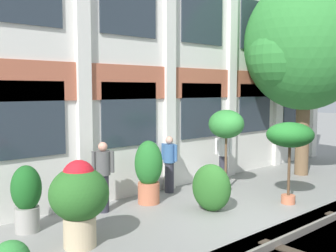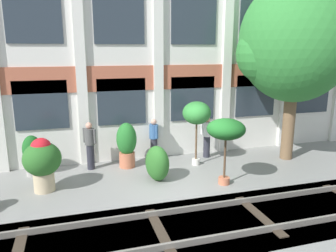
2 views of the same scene
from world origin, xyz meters
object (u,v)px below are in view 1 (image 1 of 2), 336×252
at_px(potted_plant_tall_urn, 226,126).
at_px(potted_plant_stone_basin, 149,168).
at_px(potted_plant_glazed_jar, 79,196).
at_px(resident_near_plants, 169,162).
at_px(resident_by_doorway, 103,175).
at_px(potted_plant_fluted_column, 27,196).
at_px(potted_plant_terracotta_small, 290,137).
at_px(topiary_hedge, 211,188).
at_px(resident_watching_tracks, 223,155).
at_px(broadleaf_tree, 305,48).

xyz_separation_m(potted_plant_tall_urn, potted_plant_stone_basin, (-2.45, 0.49, -0.97)).
bearing_deg(potted_plant_glazed_jar, resident_near_plants, 25.03).
bearing_deg(resident_by_doorway, potted_plant_tall_urn, 119.62).
relative_size(potted_plant_fluted_column, resident_by_doorway, 0.82).
height_order(resident_by_doorway, resident_near_plants, resident_by_doorway).
bearing_deg(potted_plant_fluted_column, potted_plant_terracotta_small, -23.11).
relative_size(potted_plant_tall_urn, potted_plant_glazed_jar, 1.44).
bearing_deg(resident_near_plants, potted_plant_tall_urn, 131.95).
relative_size(potted_plant_stone_basin, resident_near_plants, 1.01).
bearing_deg(topiary_hedge, potted_plant_glazed_jar, 177.40).
distance_m(potted_plant_terracotta_small, resident_watching_tracks, 2.79).
relative_size(broadleaf_tree, topiary_hedge, 5.85).
xyz_separation_m(resident_by_doorway, resident_near_plants, (2.36, 0.30, -0.05)).
relative_size(broadleaf_tree, potted_plant_glazed_jar, 4.08).
relative_size(broadleaf_tree, resident_by_doorway, 3.95).
bearing_deg(potted_plant_fluted_column, potted_plant_stone_basin, -1.43).
relative_size(potted_plant_glazed_jar, topiary_hedge, 1.44).
relative_size(potted_plant_glazed_jar, resident_watching_tracks, 1.00).
relative_size(broadleaf_tree, resident_watching_tracks, 4.08).
xyz_separation_m(potted_plant_fluted_column, resident_watching_tracks, (6.30, 0.14, 0.13)).
height_order(potted_plant_terracotta_small, potted_plant_glazed_jar, potted_plant_terracotta_small).
bearing_deg(potted_plant_tall_urn, potted_plant_terracotta_small, -83.78).
bearing_deg(potted_plant_glazed_jar, potted_plant_stone_basin, 26.24).
distance_m(potted_plant_tall_urn, potted_plant_terracotta_small, 1.92).
height_order(broadleaf_tree, potted_plant_tall_urn, broadleaf_tree).
bearing_deg(potted_plant_terracotta_small, resident_by_doorway, 147.05).
bearing_deg(broadleaf_tree, potted_plant_fluted_column, 174.52).
bearing_deg(resident_watching_tracks, potted_plant_stone_basin, -41.35).
distance_m(broadleaf_tree, potted_plant_terracotta_small, 4.56).
xyz_separation_m(potted_plant_glazed_jar, potted_plant_fluted_column, (-0.42, 1.41, -0.21)).
xyz_separation_m(potted_plant_tall_urn, topiary_hedge, (-1.72, -1.00, -1.31)).
bearing_deg(resident_near_plants, potted_plant_terracotta_small, 105.39).
xyz_separation_m(potted_plant_terracotta_small, potted_plant_glazed_jar, (-5.36, 1.06, -0.76)).
bearing_deg(topiary_hedge, broadleaf_tree, 7.33).
relative_size(potted_plant_terracotta_small, resident_near_plants, 1.30).
distance_m(potted_plant_stone_basin, resident_watching_tracks, 3.17).
bearing_deg(resident_by_doorway, potted_plant_terracotta_small, 96.35).
height_order(potted_plant_tall_urn, resident_watching_tracks, potted_plant_tall_urn).
bearing_deg(broadleaf_tree, resident_by_doorway, 172.61).
bearing_deg(resident_watching_tracks, potted_plant_fluted_column, -44.01).
bearing_deg(topiary_hedge, resident_watching_tracks, 35.02).
height_order(potted_plant_terracotta_small, potted_plant_fluted_column, potted_plant_terracotta_small).
relative_size(potted_plant_stone_basin, topiary_hedge, 1.43).
height_order(potted_plant_fluted_column, topiary_hedge, potted_plant_fluted_column).
bearing_deg(resident_by_doorway, resident_watching_tracks, 130.24).
relative_size(potted_plant_glazed_jar, potted_plant_fluted_column, 1.18).
distance_m(resident_by_doorway, resident_near_plants, 2.38).
height_order(potted_plant_glazed_jar, resident_near_plants, potted_plant_glazed_jar).
bearing_deg(resident_near_plants, potted_plant_glazed_jar, 11.77).
relative_size(potted_plant_stone_basin, potted_plant_fluted_column, 1.18).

